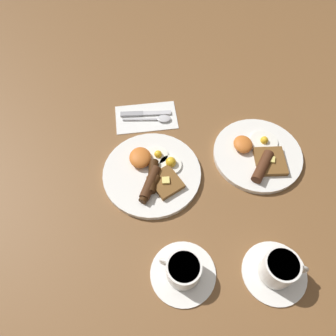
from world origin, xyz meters
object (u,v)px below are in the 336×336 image
at_px(knife, 143,113).
at_px(teacup_near, 183,271).
at_px(breakfast_plate_far, 258,155).
at_px(spoon, 158,119).
at_px(teacup_far, 278,269).
at_px(breakfast_plate_near, 152,173).

bearing_deg(knife, teacup_near, -79.60).
relative_size(breakfast_plate_far, spoon, 1.67).
height_order(teacup_far, knife, teacup_far).
height_order(breakfast_plate_near, teacup_near, teacup_near).
bearing_deg(spoon, teacup_far, -59.45).
bearing_deg(teacup_far, breakfast_plate_near, -140.58).
bearing_deg(breakfast_plate_far, teacup_far, -9.42).
xyz_separation_m(breakfast_plate_near, spoon, (-0.20, 0.04, -0.00)).
relative_size(breakfast_plate_near, spoon, 1.79).
relative_size(teacup_near, knife, 0.97).
distance_m(teacup_near, spoon, 0.48).
relative_size(teacup_far, spoon, 1.01).
bearing_deg(teacup_near, knife, -175.14).
distance_m(teacup_far, knife, 0.60).
distance_m(breakfast_plate_far, spoon, 0.32).
bearing_deg(teacup_near, teacup_far, 82.09).
bearing_deg(breakfast_plate_near, spoon, 167.89).
bearing_deg(teacup_far, breakfast_plate_far, 170.58).
relative_size(teacup_near, spoon, 1.02).
xyz_separation_m(breakfast_plate_near, knife, (-0.23, -0.00, -0.01)).
bearing_deg(teacup_far, spoon, -157.19).
bearing_deg(knife, teacup_far, -58.67).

